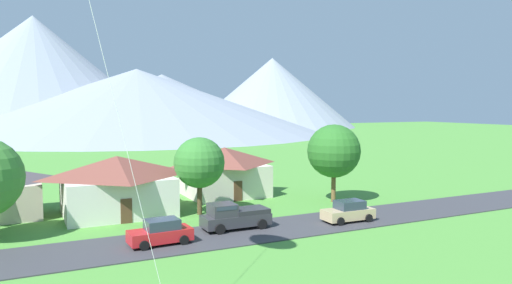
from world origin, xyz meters
TOP-DOWN VIEW (x-y plane):
  - road_strip at (0.00, 27.47)m, footprint 160.00×6.19m
  - mountain_far_west_ridge at (39.48, 174.80)m, footprint 96.61×96.61m
  - mountain_central_ridge at (88.80, 178.92)m, footprint 70.39×70.39m
  - mountain_west_ridge at (-3.99, 179.09)m, footprint 94.92×94.92m
  - mountain_east_ridge at (25.65, 154.69)m, footprint 122.41×122.41m
  - house_leftmost at (9.87, 41.90)m, footprint 8.45×7.46m
  - house_rightmost at (-1.75, 37.99)m, footprint 9.53×8.09m
  - tree_left_of_center at (18.15, 34.13)m, footprint 5.18×5.18m
  - tree_center at (4.58, 34.71)m, footprint 4.37×4.37m
  - parked_car_tan_west_end at (14.41, 26.79)m, footprint 4.25×2.17m
  - parked_car_red_mid_east at (-0.86, 27.20)m, footprint 4.28×2.23m
  - pickup_truck_charcoal_west_side at (5.20, 28.69)m, footprint 5.22×2.35m

SIDE VIEW (x-z plane):
  - road_strip at x=0.00m, z-range 0.00..0.08m
  - parked_car_tan_west_end at x=14.41m, z-range 0.03..1.71m
  - parked_car_red_mid_east at x=-0.86m, z-range 0.03..1.71m
  - pickup_truck_charcoal_west_side at x=5.20m, z-range 0.06..2.06m
  - house_leftmost at x=9.87m, z-range 0.09..5.14m
  - house_rightmost at x=-1.75m, z-range 0.09..5.15m
  - tree_center at x=4.58m, z-range 1.14..7.83m
  - tree_left_of_center at x=18.15m, z-range 1.18..8.75m
  - mountain_far_west_ridge at x=39.48m, z-range 0.00..20.97m
  - mountain_east_ridge at x=25.65m, z-range 0.00..21.20m
  - mountain_central_ridge at x=88.80m, z-range 0.00..29.52m
  - mountain_west_ridge at x=-3.99m, z-range 0.00..39.96m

